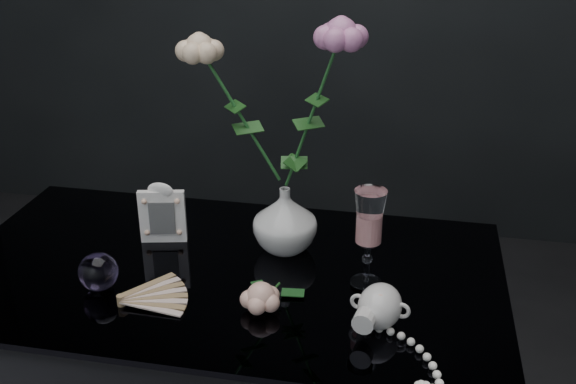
% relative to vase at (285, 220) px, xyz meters
% --- Properties ---
extents(vase, '(0.16, 0.16, 0.13)m').
position_rel_vase_xyz_m(vase, '(0.00, 0.00, 0.00)').
color(vase, silver).
rests_on(vase, table).
extents(wine_glass, '(0.06, 0.06, 0.19)m').
position_rel_vase_xyz_m(wine_glass, '(0.17, -0.10, 0.03)').
color(wine_glass, white).
rests_on(wine_glass, table).
extents(picture_frame, '(0.11, 0.09, 0.13)m').
position_rel_vase_xyz_m(picture_frame, '(-0.25, -0.01, -0.00)').
color(picture_frame, white).
rests_on(picture_frame, table).
extents(paperweight, '(0.08, 0.08, 0.07)m').
position_rel_vase_xyz_m(paperweight, '(-0.30, -0.21, -0.03)').
color(paperweight, '#8C70B6').
rests_on(paperweight, table).
extents(paper_fan, '(0.28, 0.25, 0.02)m').
position_rel_vase_xyz_m(paper_fan, '(-0.24, -0.25, -0.05)').
color(paper_fan, beige).
rests_on(paper_fan, table).
extents(loose_rose, '(0.17, 0.19, 0.05)m').
position_rel_vase_xyz_m(loose_rose, '(0.00, -0.22, -0.04)').
color(loose_rose, '#EDAF99').
rests_on(loose_rose, table).
extents(pearl_jar, '(0.29, 0.30, 0.08)m').
position_rel_vase_xyz_m(pearl_jar, '(0.20, -0.22, -0.03)').
color(pearl_jar, silver).
rests_on(pearl_jar, table).
extents(roses, '(0.33, 0.10, 0.38)m').
position_rel_vase_xyz_m(roses, '(-0.02, -0.00, 0.25)').
color(roses, beige).
rests_on(roses, vase).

